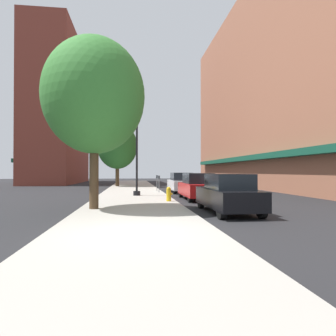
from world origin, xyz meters
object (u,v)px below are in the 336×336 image
at_px(parking_meter_far, 159,182).
at_px(tree_near, 117,146).
at_px(lamppost, 137,150).
at_px(car_white, 181,183).
at_px(car_black, 228,194).
at_px(car_red, 198,187).
at_px(fire_hydrant, 169,194).
at_px(parking_meter_near, 157,181).
at_px(tree_mid, 94,96).

bearing_deg(parking_meter_far, tree_near, 110.83).
xyz_separation_m(lamppost, car_white, (3.74, 3.94, -2.39)).
distance_m(lamppost, car_black, 9.10).
bearing_deg(car_red, parking_meter_far, 112.60).
xyz_separation_m(fire_hydrant, car_white, (2.04, 7.92, 0.29)).
relative_size(tree_near, car_red, 1.64).
relative_size(parking_meter_near, car_black, 0.30).
xyz_separation_m(fire_hydrant, tree_mid, (-3.69, -2.77, 4.59)).
xyz_separation_m(lamppost, tree_near, (-1.98, 12.78, 1.38)).
distance_m(parking_meter_far, tree_mid, 11.14).
height_order(parking_meter_far, car_red, car_red).
distance_m(parking_meter_near, car_black, 12.91).
bearing_deg(car_black, parking_meter_near, 96.98).
height_order(lamppost, parking_meter_far, lamppost).
height_order(parking_meter_far, car_black, car_black).
height_order(lamppost, car_white, lamppost).
height_order(fire_hydrant, car_red, car_red).
bearing_deg(fire_hydrant, car_white, 75.55).
height_order(parking_meter_near, tree_near, tree_near).
distance_m(lamppost, fire_hydrant, 5.09).
relative_size(parking_meter_far, car_white, 0.30).
relative_size(car_black, car_red, 1.00).
bearing_deg(car_black, tree_mid, 166.57).
relative_size(car_black, car_white, 1.00).
bearing_deg(tree_mid, car_black, -11.72).
height_order(fire_hydrant, car_white, car_white).
bearing_deg(car_red, fire_hydrant, -136.98).
xyz_separation_m(parking_meter_near, car_white, (1.95, -0.89, -0.14)).
distance_m(tree_near, car_black, 21.82).
bearing_deg(tree_near, tree_mid, -90.03).
relative_size(parking_meter_far, tree_mid, 0.17).
bearing_deg(tree_mid, fire_hydrant, 36.90).
bearing_deg(car_black, parking_meter_far, 98.51).
bearing_deg(car_white, car_red, -90.56).
bearing_deg(tree_mid, car_red, 38.62).
height_order(fire_hydrant, tree_near, tree_near).
height_order(lamppost, fire_hydrant, lamppost).
distance_m(car_black, car_red, 5.77).
relative_size(parking_meter_far, car_black, 0.30).
bearing_deg(parking_meter_near, car_white, -24.47).
height_order(lamppost, car_black, lamppost).
height_order(car_black, car_white, same).
distance_m(parking_meter_far, car_black, 10.99).
distance_m(tree_near, car_red, 16.45).
bearing_deg(fire_hydrant, tree_mid, -143.10).
xyz_separation_m(fire_hydrant, car_black, (2.04, -3.96, 0.29)).
height_order(tree_near, tree_mid, tree_mid).
xyz_separation_m(parking_meter_far, tree_mid, (-3.78, -9.63, 4.16)).
distance_m(fire_hydrant, car_white, 8.18).
relative_size(lamppost, fire_hydrant, 7.47).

